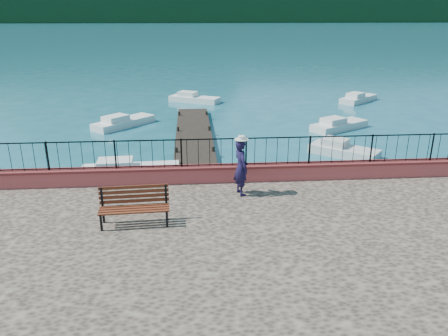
{
  "coord_description": "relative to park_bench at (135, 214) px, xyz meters",
  "views": [
    {
      "loc": [
        -2.16,
        -10.38,
        6.77
      ],
      "look_at": [
        -1.19,
        2.0,
        2.3
      ],
      "focal_mm": 35.0,
      "sensor_mm": 36.0,
      "label": 1
    }
  ],
  "objects": [
    {
      "name": "companion_hill",
      "position": [
        223.76,
        559.35,
        -1.51
      ],
      "size": [
        448.0,
        384.0,
        180.0
      ],
      "primitive_type": "ellipsoid",
      "color": "#142D23",
      "rests_on": "ground"
    },
    {
      "name": "boat_1",
      "position": [
        9.17,
        9.12,
        -1.11
      ],
      "size": [
        3.38,
        3.16,
        0.8
      ],
      "primitive_type": "cube",
      "rotation": [
        0.0,
        0.0,
        -0.71
      ],
      "color": "silver",
      "rests_on": "ground"
    },
    {
      "name": "boat_3",
      "position": [
        -2.55,
        15.96,
        -1.11
      ],
      "size": [
        3.75,
        3.94,
        0.8
      ],
      "primitive_type": "cube",
      "rotation": [
        0.0,
        0.0,
        0.83
      ],
      "color": "white",
      "rests_on": "ground"
    },
    {
      "name": "parapet",
      "position": [
        3.76,
        3.05,
        -0.02
      ],
      "size": [
        28.0,
        0.46,
        0.58
      ],
      "primitive_type": "cube",
      "color": "#BE444C",
      "rests_on": "promenade"
    },
    {
      "name": "far_forest",
      "position": [
        3.76,
        299.35,
        7.49
      ],
      "size": [
        900.0,
        60.0,
        18.0
      ],
      "primitive_type": "cube",
      "color": "black",
      "rests_on": "ground"
    },
    {
      "name": "park_bench",
      "position": [
        0.0,
        0.0,
        0.0
      ],
      "size": [
        1.94,
        0.72,
        1.06
      ],
      "rotation": [
        0.0,
        0.0,
        0.05
      ],
      "color": "black",
      "rests_on": "promenade"
    },
    {
      "name": "boat_4",
      "position": [
        1.96,
        23.34,
        -1.11
      ],
      "size": [
        4.15,
        2.96,
        0.8
      ],
      "primitive_type": "cube",
      "rotation": [
        0.0,
        0.0,
        -0.47
      ],
      "color": "white",
      "rests_on": "ground"
    },
    {
      "name": "boat_2",
      "position": [
        10.62,
        14.16,
        -1.11
      ],
      "size": [
        3.92,
        3.04,
        0.8
      ],
      "primitive_type": "cube",
      "rotation": [
        0.0,
        0.0,
        0.53
      ],
      "color": "silver",
      "rests_on": "ground"
    },
    {
      "name": "dock",
      "position": [
        1.76,
        11.35,
        -1.36
      ],
      "size": [
        2.0,
        16.0,
        0.3
      ],
      "primitive_type": "cube",
      "color": "#2D231C",
      "rests_on": "ground"
    },
    {
      "name": "person",
      "position": [
        3.16,
        1.88,
        0.6
      ],
      "size": [
        0.61,
        0.76,
        1.82
      ],
      "primitive_type": "imported",
      "rotation": [
        0.0,
        0.0,
        1.87
      ],
      "color": "black",
      "rests_on": "promenade"
    },
    {
      "name": "ground",
      "position": [
        3.76,
        -0.65,
        -1.51
      ],
      "size": [
        2000.0,
        2000.0,
        0.0
      ],
      "primitive_type": "plane",
      "color": "#19596B",
      "rests_on": "ground"
    },
    {
      "name": "railing",
      "position": [
        3.76,
        3.05,
        0.74
      ],
      "size": [
        27.0,
        0.05,
        0.95
      ],
      "primitive_type": "cube",
      "color": "black",
      "rests_on": "parapet"
    },
    {
      "name": "hat",
      "position": [
        3.16,
        1.88,
        1.57
      ],
      "size": [
        0.44,
        0.44,
        0.12
      ],
      "primitive_type": "cylinder",
      "color": "silver",
      "rests_on": "person"
    },
    {
      "name": "boat_0",
      "position": [
        -1.05,
        7.02,
        -1.11
      ],
      "size": [
        4.27,
        1.52,
        0.8
      ],
      "primitive_type": "cube",
      "rotation": [
        0.0,
        0.0,
        0.05
      ],
      "color": "white",
      "rests_on": "ground"
    },
    {
      "name": "boat_5",
      "position": [
        14.94,
        22.42,
        -1.11
      ],
      "size": [
        3.72,
        3.49,
        0.8
      ],
      "primitive_type": "cube",
      "rotation": [
        0.0,
        0.0,
        0.72
      ],
      "color": "silver",
      "rests_on": "ground"
    }
  ]
}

